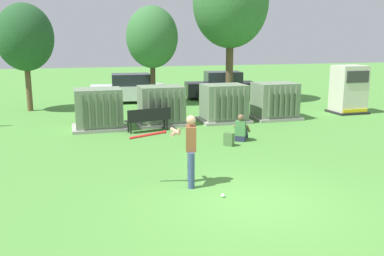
# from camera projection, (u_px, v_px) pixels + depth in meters

# --- Properties ---
(ground_plane) EXTENTS (96.00, 96.00, 0.00)m
(ground_plane) POSITION_uv_depth(u_px,v_px,m) (253.00, 203.00, 9.29)
(ground_plane) COLOR #51933D
(transformer_west) EXTENTS (2.10, 1.70, 1.62)m
(transformer_west) POSITION_uv_depth(u_px,v_px,m) (98.00, 110.00, 16.81)
(transformer_west) COLOR #9E9B93
(transformer_west) RESTS_ON ground
(transformer_mid_west) EXTENTS (2.10, 1.70, 1.62)m
(transformer_mid_west) POSITION_uv_depth(u_px,v_px,m) (161.00, 106.00, 17.72)
(transformer_mid_west) COLOR #9E9B93
(transformer_mid_west) RESTS_ON ground
(transformer_mid_east) EXTENTS (2.10, 1.70, 1.62)m
(transformer_mid_east) POSITION_uv_depth(u_px,v_px,m) (224.00, 104.00, 18.35)
(transformer_mid_east) COLOR #9E9B93
(transformer_mid_east) RESTS_ON ground
(transformer_east) EXTENTS (2.10, 1.70, 1.62)m
(transformer_east) POSITION_uv_depth(u_px,v_px,m) (275.00, 101.00, 19.04)
(transformer_east) COLOR #9E9B93
(transformer_east) RESTS_ON ground
(generator_enclosure) EXTENTS (1.60, 1.40, 2.30)m
(generator_enclosure) POSITION_uv_depth(u_px,v_px,m) (349.00, 90.00, 20.48)
(generator_enclosure) COLOR #262626
(generator_enclosure) RESTS_ON ground
(park_bench) EXTENTS (1.84, 0.80, 0.92)m
(park_bench) POSITION_uv_depth(u_px,v_px,m) (149.00, 118.00, 16.40)
(park_bench) COLOR black
(park_bench) RESTS_ON ground
(batter) EXTENTS (1.61, 0.76, 1.74)m
(batter) POSITION_uv_depth(u_px,v_px,m) (189.00, 146.00, 10.25)
(batter) COLOR #384C75
(batter) RESTS_ON ground
(sports_ball) EXTENTS (0.09, 0.09, 0.09)m
(sports_ball) POSITION_uv_depth(u_px,v_px,m) (223.00, 196.00, 9.60)
(sports_ball) COLOR white
(sports_ball) RESTS_ON ground
(seated_spectator) EXTENTS (0.69, 0.77, 0.96)m
(seated_spectator) POSITION_uv_depth(u_px,v_px,m) (241.00, 130.00, 14.96)
(seated_spectator) COLOR #282D4C
(seated_spectator) RESTS_ON ground
(backpack) EXTENTS (0.38, 0.38, 0.44)m
(backpack) POSITION_uv_depth(u_px,v_px,m) (229.00, 139.00, 14.26)
(backpack) COLOR #4C723F
(backpack) RESTS_ON ground
(tree_left) EXTENTS (2.75, 2.75, 5.26)m
(tree_left) POSITION_uv_depth(u_px,v_px,m) (25.00, 38.00, 20.58)
(tree_left) COLOR brown
(tree_left) RESTS_ON ground
(tree_center_left) EXTENTS (2.76, 2.76, 5.28)m
(tree_center_left) POSITION_uv_depth(u_px,v_px,m) (152.00, 37.00, 22.61)
(tree_center_left) COLOR #4C3828
(tree_center_left) RESTS_ON ground
(tree_center_right) EXTENTS (4.19, 4.19, 8.00)m
(tree_center_right) POSITION_uv_depth(u_px,v_px,m) (231.00, 3.00, 23.34)
(tree_center_right) COLOR brown
(tree_center_right) RESTS_ON ground
(parked_car_leftmost) EXTENTS (4.33, 2.19, 1.62)m
(parked_car_leftmost) POSITION_uv_depth(u_px,v_px,m) (129.00, 89.00, 24.00)
(parked_car_leftmost) COLOR silver
(parked_car_leftmost) RESTS_ON ground
(parked_car_left_of_center) EXTENTS (4.38, 2.31, 1.62)m
(parked_car_left_of_center) POSITION_uv_depth(u_px,v_px,m) (221.00, 86.00, 25.66)
(parked_car_left_of_center) COLOR black
(parked_car_left_of_center) RESTS_ON ground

